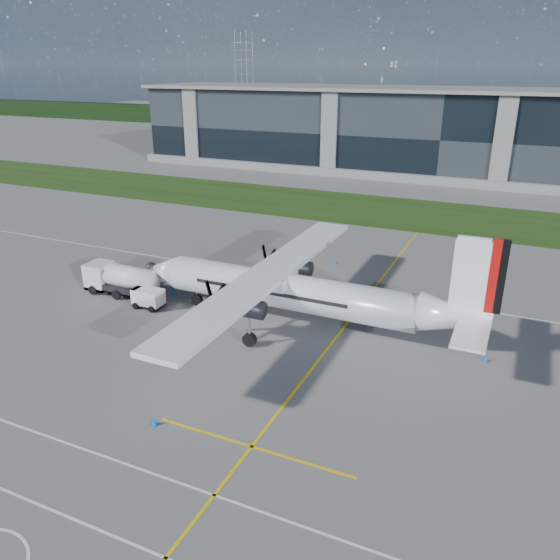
{
  "coord_description": "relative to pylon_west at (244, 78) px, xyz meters",
  "views": [
    {
      "loc": [
        14.57,
        -27.64,
        19.57
      ],
      "look_at": [
        -2.56,
        9.94,
        3.21
      ],
      "focal_mm": 35.0,
      "sensor_mm": 36.0,
      "label": 1
    }
  ],
  "objects": [
    {
      "name": "terminal_building",
      "position": [
        80.0,
        -70.0,
        -7.5
      ],
      "size": [
        120.0,
        20.0,
        15.0
      ],
      "primitive_type": "cube",
      "color": "black",
      "rests_on": "ground"
    },
    {
      "name": "grass_strip",
      "position": [
        80.0,
        -102.0,
        -14.98
      ],
      "size": [
        400.0,
        18.0,
        0.04
      ],
      "primitive_type": "cube",
      "color": "#1D380F",
      "rests_on": "ground"
    },
    {
      "name": "white_lane_line",
      "position": [
        80.0,
        -164.0,
        -14.99
      ],
      "size": [
        90.0,
        0.15,
        0.01
      ],
      "primitive_type": "cube",
      "color": "white",
      "rests_on": "ground"
    },
    {
      "name": "safety_cone_nose_stbd",
      "position": [
        66.84,
        -139.97,
        -14.75
      ],
      "size": [
        0.36,
        0.36,
        0.5
      ],
      "primitive_type": "cone",
      "color": "blue",
      "rests_on": "ground"
    },
    {
      "name": "baggage_tug",
      "position": [
        66.41,
        -143.2,
        -14.17
      ],
      "size": [
        2.77,
        1.66,
        1.66
      ],
      "primitive_type": null,
      "color": "silver",
      "rests_on": "ground"
    },
    {
      "name": "tree_line",
      "position": [
        80.0,
        -10.0,
        -12.0
      ],
      "size": [
        400.0,
        6.0,
        6.0
      ],
      "primitive_type": "cube",
      "color": "black",
      "rests_on": "ground"
    },
    {
      "name": "turboprop_aircraft",
      "position": [
        79.71,
        -141.12,
        -10.46
      ],
      "size": [
        29.16,
        30.24,
        9.07
      ],
      "primitive_type": null,
      "color": "white",
      "rests_on": "ground"
    },
    {
      "name": "safety_cone_nose_port",
      "position": [
        65.68,
        -143.3,
        -14.75
      ],
      "size": [
        0.36,
        0.36,
        0.5
      ],
      "primitive_type": "cone",
      "color": "blue",
      "rests_on": "ground"
    },
    {
      "name": "pylon_west",
      "position": [
        0.0,
        0.0,
        0.0
      ],
      "size": [
        9.0,
        4.6,
        30.0
      ],
      "primitive_type": null,
      "color": "gray",
      "rests_on": "ground"
    },
    {
      "name": "safety_cone_tail",
      "position": [
        93.82,
        -140.92,
        -14.75
      ],
      "size": [
        0.36,
        0.36,
        0.5
      ],
      "primitive_type": "cone",
      "color": "blue",
      "rests_on": "ground"
    },
    {
      "name": "safety_cone_stbdwing",
      "position": [
        77.4,
        -125.89,
        -14.75
      ],
      "size": [
        0.36,
        0.36,
        0.5
      ],
      "primitive_type": "cone",
      "color": "blue",
      "rests_on": "ground"
    },
    {
      "name": "safety_cone_fwd",
      "position": [
        63.62,
        -141.9,
        -14.75
      ],
      "size": [
        0.36,
        0.36,
        0.5
      ],
      "primitive_type": "cone",
      "color": "blue",
      "rests_on": "ground"
    },
    {
      "name": "ground",
      "position": [
        80.0,
        -110.0,
        -15.0
      ],
      "size": [
        400.0,
        400.0,
        0.0
      ],
      "primitive_type": "plane",
      "color": "slate",
      "rests_on": "ground"
    },
    {
      "name": "fuel_tanker_truck",
      "position": [
        62.05,
        -141.91,
        -13.57
      ],
      "size": [
        7.61,
        2.47,
        2.86
      ],
      "primitive_type": null,
      "color": "silver",
      "rests_on": "ground"
    },
    {
      "name": "ground_crew_person",
      "position": [
        72.79,
        -142.55,
        -13.98
      ],
      "size": [
        0.65,
        0.87,
        2.03
      ],
      "primitive_type": "imported",
      "rotation": [
        0.0,
        0.0,
        1.5
      ],
      "color": "#F25907",
      "rests_on": "ground"
    },
    {
      "name": "safety_cone_portwing",
      "position": [
        76.93,
        -156.62,
        -14.75
      ],
      "size": [
        0.36,
        0.36,
        0.5
      ],
      "primitive_type": "cone",
      "color": "blue",
      "rests_on": "ground"
    },
    {
      "name": "yellow_taxiway_centerline",
      "position": [
        83.0,
        -140.0,
        -14.99
      ],
      "size": [
        0.2,
        70.0,
        0.01
      ],
      "primitive_type": "cube",
      "color": "yellow",
      "rests_on": "ground"
    }
  ]
}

